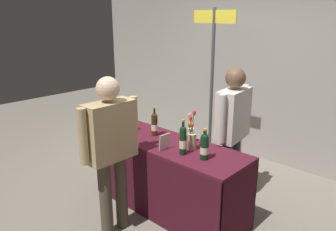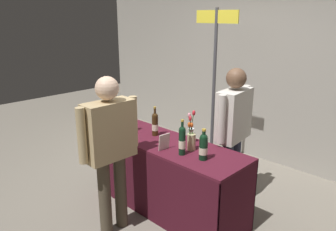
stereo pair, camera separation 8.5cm
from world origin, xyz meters
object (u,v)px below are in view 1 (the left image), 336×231
at_px(tasting_table, 168,165).
at_px(display_bottle_0, 129,121).
at_px(flower_vase, 192,137).
at_px(wine_glass_near_vendor, 191,132).
at_px(featured_wine_bottle, 205,146).
at_px(taster_foreground_right, 111,143).
at_px(booth_signpost, 212,73).
at_px(wine_glass_mid, 122,121).
at_px(vendor_presenter, 233,125).

bearing_deg(tasting_table, display_bottle_0, -175.09).
xyz_separation_m(display_bottle_0, flower_vase, (0.86, 0.07, -0.00)).
bearing_deg(wine_glass_near_vendor, featured_wine_bottle, -35.27).
height_order(wine_glass_near_vendor, taster_foreground_right, taster_foreground_right).
bearing_deg(tasting_table, booth_signpost, 103.58).
xyz_separation_m(featured_wine_bottle, display_bottle_0, (-1.09, 0.02, 0.00)).
bearing_deg(display_bottle_0, wine_glass_mid, -178.28).
bearing_deg(featured_wine_bottle, booth_signpost, 123.28).
xyz_separation_m(wine_glass_mid, taster_foreground_right, (0.55, -0.59, 0.05)).
height_order(tasting_table, flower_vase, flower_vase).
xyz_separation_m(featured_wine_bottle, taster_foreground_right, (-0.65, -0.57, 0.02)).
relative_size(tasting_table, wine_glass_near_vendor, 11.85).
relative_size(wine_glass_mid, taster_foreground_right, 0.09).
xyz_separation_m(tasting_table, display_bottle_0, (-0.57, -0.05, 0.39)).
distance_m(display_bottle_0, wine_glass_mid, 0.12).
height_order(wine_glass_mid, flower_vase, flower_vase).
height_order(tasting_table, taster_foreground_right, taster_foreground_right).
relative_size(wine_glass_near_vendor, vendor_presenter, 0.10).
distance_m(featured_wine_bottle, display_bottle_0, 1.09).
bearing_deg(flower_vase, wine_glass_mid, -175.41).
distance_m(tasting_table, wine_glass_near_vendor, 0.44).
xyz_separation_m(wine_glass_near_vendor, vendor_presenter, (0.25, 0.40, 0.04)).
height_order(featured_wine_bottle, vendor_presenter, vendor_presenter).
xyz_separation_m(featured_wine_bottle, wine_glass_near_vendor, (-0.36, 0.26, -0.02)).
distance_m(flower_vase, booth_signpost, 1.34).
xyz_separation_m(taster_foreground_right, booth_signpost, (-0.15, 1.80, 0.41)).
bearing_deg(booth_signpost, tasting_table, -76.42).
bearing_deg(wine_glass_mid, flower_vase, 4.59).
bearing_deg(featured_wine_bottle, vendor_presenter, 99.58).
distance_m(featured_wine_bottle, wine_glass_near_vendor, 0.45).
bearing_deg(display_bottle_0, vendor_presenter, 32.90).
bearing_deg(tasting_table, wine_glass_near_vendor, 49.31).
height_order(display_bottle_0, wine_glass_near_vendor, display_bottle_0).
height_order(tasting_table, wine_glass_mid, wine_glass_mid).
bearing_deg(booth_signpost, display_bottle_0, -103.51).
bearing_deg(booth_signpost, vendor_presenter, -39.28).
relative_size(display_bottle_0, booth_signpost, 0.14).
height_order(flower_vase, booth_signpost, booth_signpost).
distance_m(wine_glass_near_vendor, booth_signpost, 1.16).
distance_m(display_bottle_0, booth_signpost, 1.31).
bearing_deg(display_bottle_0, wine_glass_near_vendor, 17.91).
xyz_separation_m(flower_vase, taster_foreground_right, (-0.42, -0.67, 0.02)).
bearing_deg(featured_wine_bottle, flower_vase, 156.91).
bearing_deg(booth_signpost, flower_vase, -63.01).
bearing_deg(booth_signpost, wine_glass_near_vendor, -65.58).
bearing_deg(flower_vase, taster_foreground_right, -122.24).
height_order(flower_vase, vendor_presenter, vendor_presenter).
relative_size(vendor_presenter, booth_signpost, 0.72).
distance_m(tasting_table, taster_foreground_right, 0.77).
bearing_deg(vendor_presenter, wine_glass_near_vendor, -39.67).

